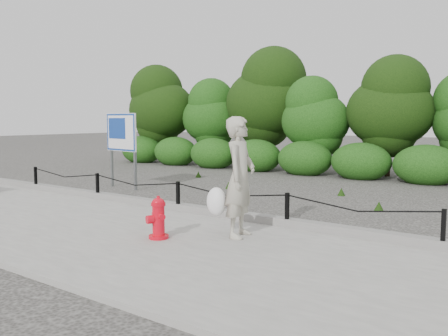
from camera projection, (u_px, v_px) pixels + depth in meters
ground at (178, 214)px, 9.67m from camera, size 90.00×90.00×0.00m
sidewalk at (100, 231)px, 8.06m from camera, size 14.00×4.00×0.08m
curb at (180, 207)px, 9.70m from camera, size 14.00×0.22×0.14m
chain_barrier at (178, 192)px, 9.63m from camera, size 10.06×0.06×0.60m
treeline at (334, 106)px, 16.90m from camera, size 20.17×3.64×4.65m
fire_hydrant at (158, 218)px, 7.40m from camera, size 0.42×0.42×0.67m
pedestrian at (238, 179)px, 7.46m from camera, size 0.82×0.78×1.91m
advertising_sign at (121, 136)px, 13.12m from camera, size 1.31×0.25×2.10m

